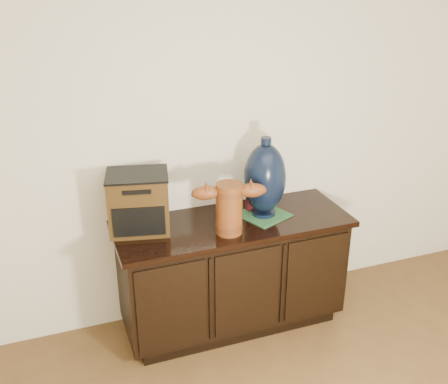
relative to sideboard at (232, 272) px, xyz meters
name	(u,v)px	position (x,y,z in m)	size (l,w,h in m)	color
sideboard	(232,272)	(0.00, 0.00, 0.00)	(1.46, 0.56, 0.75)	black
terracotta_vessel	(229,206)	(-0.07, -0.13, 0.54)	(0.44, 0.19, 0.31)	brown
tv_radio	(139,202)	(-0.55, 0.09, 0.55)	(0.41, 0.35, 0.36)	#412B10
green_mat	(264,215)	(0.21, 0.01, 0.37)	(0.27, 0.27, 0.01)	#2A5D33
lamp_base	(265,179)	(0.21, 0.01, 0.62)	(0.34, 0.34, 0.50)	black
spray_can	(251,197)	(0.16, 0.10, 0.46)	(0.07, 0.07, 0.20)	#520E17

